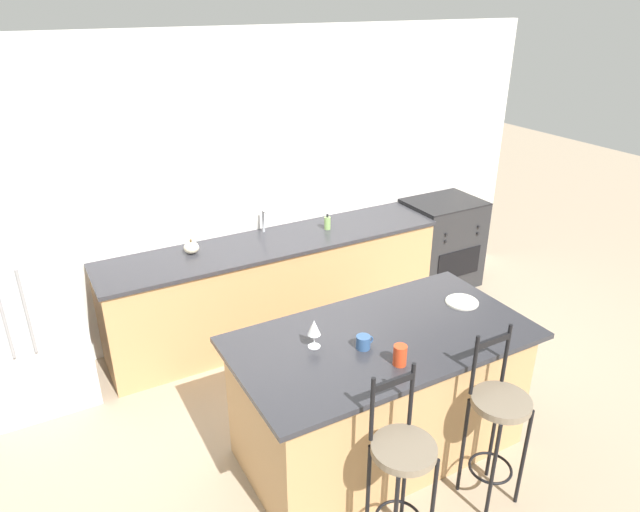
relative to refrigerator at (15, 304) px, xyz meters
name	(u,v)px	position (x,y,z in m)	size (l,w,h in m)	color
ground_plane	(295,348)	(2.11, -0.38, -0.86)	(18.00, 18.00, 0.00)	tan
wall_back	(257,184)	(2.11, 0.36, 0.49)	(6.00, 0.07, 2.70)	silver
back_counter	(275,285)	(2.11, 0.02, -0.39)	(3.14, 0.72, 0.92)	tan
sink_faucet	(264,218)	(2.11, 0.22, 0.20)	(0.02, 0.13, 0.22)	#ADAFB5
kitchen_island	(380,393)	(2.06, -1.76, -0.39)	(1.97, 1.05, 0.93)	tan
refrigerator	(15,304)	(0.00, 0.00, 0.00)	(0.88, 0.70, 1.72)	#BCBCC1
oven_range	(440,243)	(4.08, 0.03, -0.38)	(0.77, 0.64, 0.96)	#28282B
bar_stool_near	(401,466)	(1.70, -2.49, -0.23)	(0.35, 0.35, 1.17)	black
bar_stool_far	(497,418)	(2.43, -2.46, -0.23)	(0.35, 0.35, 1.17)	black
dinner_plate	(462,302)	(2.80, -1.68, 0.08)	(0.23, 0.23, 0.02)	beige
wine_glass	(314,328)	(1.61, -1.66, 0.21)	(0.08, 0.08, 0.19)	white
coffee_mug	(364,342)	(1.87, -1.82, 0.11)	(0.12, 0.09, 0.09)	#335689
tumbler_cup	(400,355)	(1.97, -2.07, 0.14)	(0.08, 0.08, 0.13)	red
pumpkin_decoration	(191,248)	(1.38, 0.10, 0.12)	(0.13, 0.13, 0.12)	beige
soap_bottle	(327,223)	(2.66, 0.01, 0.13)	(0.06, 0.06, 0.15)	#89B260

